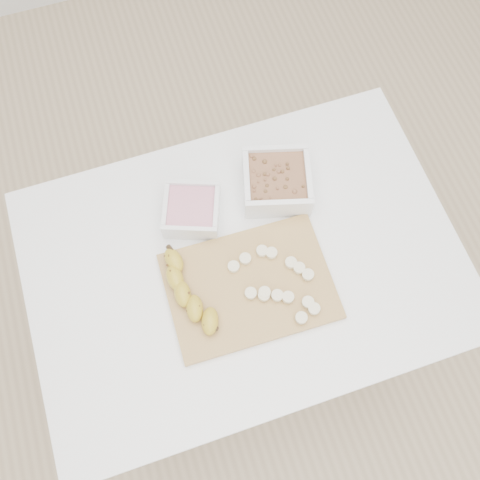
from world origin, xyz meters
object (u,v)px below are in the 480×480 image
object	(u,v)px
cutting_board	(249,286)
bowl_granola	(277,181)
table	(244,274)
bowl_yogurt	(192,210)
banana	(190,294)

from	to	relation	value
cutting_board	bowl_granola	bearing A→B (deg)	56.76
bowl_granola	cutting_board	distance (m)	0.26
bowl_granola	table	bearing A→B (deg)	-130.97
bowl_yogurt	bowl_granola	world-z (taller)	bowl_granola
table	banana	distance (m)	0.20
cutting_board	banana	distance (m)	0.14
bowl_yogurt	cutting_board	world-z (taller)	bowl_yogurt
table	bowl_yogurt	size ratio (longest dim) A/B	6.06
table	banana	world-z (taller)	banana
cutting_board	banana	xyz separation A→B (m)	(-0.13, 0.02, 0.03)
bowl_yogurt	table	bearing A→B (deg)	-61.79
table	bowl_granola	xyz separation A→B (m)	(0.13, 0.15, 0.13)
banana	bowl_yogurt	bearing A→B (deg)	71.24
banana	bowl_granola	bearing A→B (deg)	34.77
table	bowl_yogurt	world-z (taller)	bowl_yogurt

